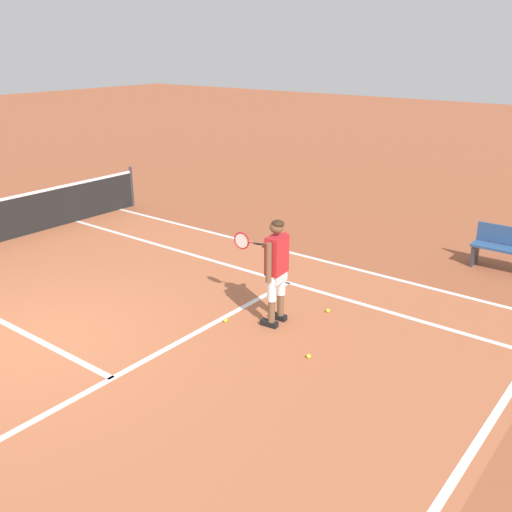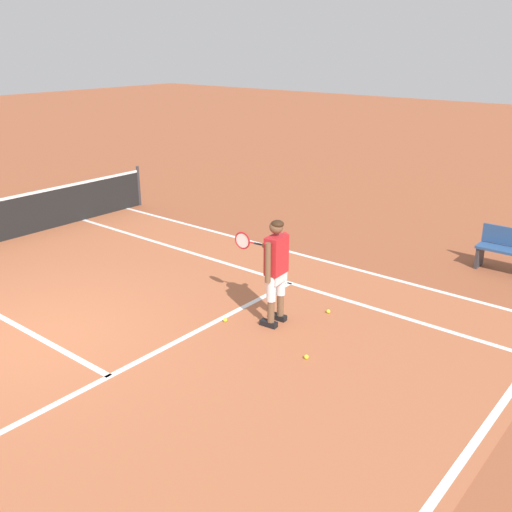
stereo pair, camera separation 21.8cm
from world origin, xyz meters
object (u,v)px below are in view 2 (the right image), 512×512
(tennis_player, at_px, (275,265))
(tennis_ball_by_baseline, at_px, (328,311))
(tennis_ball_mid_court, at_px, (225,320))
(tennis_ball_near_feet, at_px, (306,357))

(tennis_player, relative_size, tennis_ball_by_baseline, 25.95)
(tennis_ball_mid_court, bearing_deg, tennis_ball_near_feet, -94.63)
(tennis_player, xyz_separation_m, tennis_ball_by_baseline, (0.84, -0.48, -0.96))
(tennis_ball_near_feet, relative_size, tennis_ball_by_baseline, 1.00)
(tennis_ball_by_baseline, relative_size, tennis_ball_mid_court, 1.00)
(tennis_ball_mid_court, bearing_deg, tennis_player, -53.21)
(tennis_player, height_order, tennis_ball_mid_court, tennis_player)
(tennis_player, bearing_deg, tennis_ball_near_feet, -120.36)
(tennis_ball_near_feet, relative_size, tennis_ball_mid_court, 1.00)
(tennis_ball_by_baseline, distance_m, tennis_ball_mid_court, 1.71)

